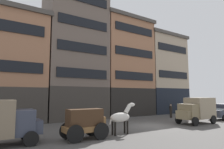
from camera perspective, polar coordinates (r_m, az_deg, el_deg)
The scene contains 12 objects.
ground_plane at distance 19.53m, azimuth 11.42°, elevation -14.44°, with size 120.00×120.00×0.00m, color #4C4947.
building_far_left at distance 23.27m, azimuth -28.98°, elevation 2.35°, with size 8.41×5.59×11.87m.
building_center_left at distance 25.49m, azimuth -10.78°, elevation 6.29°, with size 7.96×5.59×16.47m.
building_center_right at distance 29.14m, azimuth 3.49°, elevation 2.41°, with size 8.36×5.59×14.24m.
building_far_right at distance 34.49m, azimuth 14.23°, elevation 0.32°, with size 8.45×5.59×13.11m.
cargo_wagon at distance 13.41m, azimuth -7.83°, elevation -13.47°, with size 2.93×1.56×1.98m.
draft_horse at distance 14.91m, azimuth 2.68°, elevation -12.28°, with size 2.35×0.64×2.30m.
delivery_truck_far at distance 22.13m, azimuth 23.45°, elevation -9.35°, with size 4.38×2.18×2.62m.
sedan_dark at distance 30.77m, azimuth 23.77°, elevation -9.22°, with size 3.80×2.07×1.83m.
sedan_light at distance 27.38m, azimuth 29.88°, elevation -9.39°, with size 3.85×2.19×1.83m.
pedestrian_officer at distance 26.84m, azimuth 16.81°, elevation -9.86°, with size 0.36×0.36×1.79m.
fire_hydrant_curbside at distance 19.19m, azimuth -24.82°, elevation -12.88°, with size 0.24×0.24×0.83m.
Camera 1 is at (-13.60, -13.72, 2.90)m, focal length 31.30 mm.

